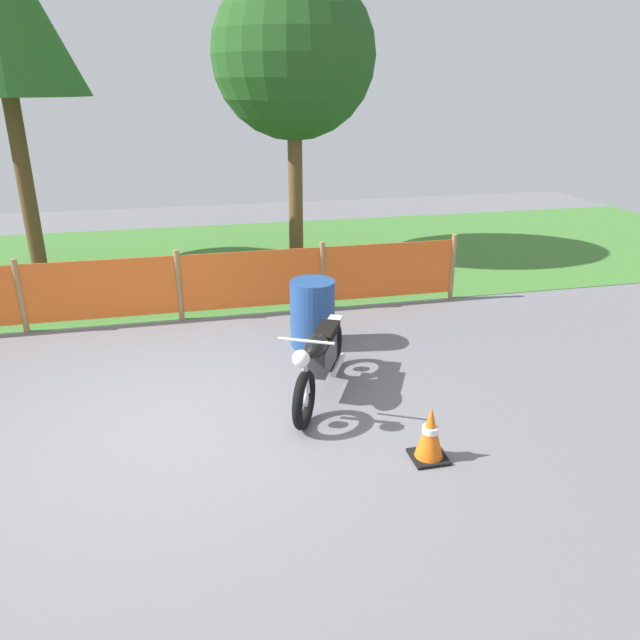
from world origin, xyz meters
TOP-DOWN VIEW (x-y plane):
  - ground at (0.00, 0.00)m, footprint 24.00×24.00m
  - grass_verge at (0.00, 6.13)m, footprint 24.00×6.30m
  - barrier_fence at (0.00, 2.97)m, footprint 8.52×0.08m
  - tree_near_left at (2.32, 6.18)m, footprint 2.99×2.99m
  - motorcycle_lead at (1.45, 0.25)m, footprint 0.99×1.77m
  - traffic_cone at (2.16, -1.13)m, footprint 0.32×0.32m
  - spare_drum at (1.67, 1.66)m, footprint 0.58×0.58m

SIDE VIEW (x-z plane):
  - ground at x=0.00m, z-range -0.02..0.00m
  - grass_verge at x=0.00m, z-range 0.00..0.01m
  - traffic_cone at x=2.16m, z-range -0.01..0.52m
  - spare_drum at x=1.67m, z-range 0.00..0.88m
  - motorcycle_lead at x=1.45m, z-range -0.01..0.90m
  - barrier_fence at x=0.00m, z-range 0.02..1.07m
  - tree_near_left at x=2.32m, z-range 1.09..6.30m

